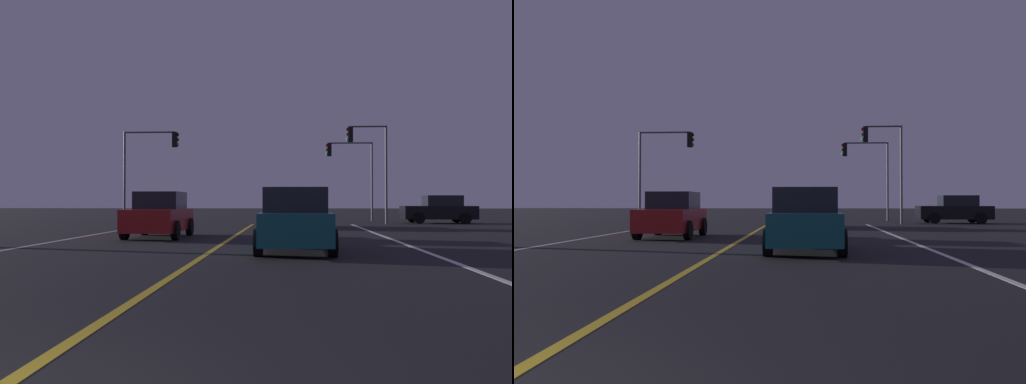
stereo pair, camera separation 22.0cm
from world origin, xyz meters
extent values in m
cube|color=silver|center=(5.72, 11.59, 0.00)|extent=(0.16, 35.18, 0.01)
cube|color=gold|center=(0.00, 11.59, 0.00)|extent=(0.16, 35.18, 0.01)
cylinder|color=black|center=(-1.82, 15.99, 0.34)|extent=(0.22, 0.68, 0.68)
cylinder|color=black|center=(-3.62, 15.99, 0.34)|extent=(0.22, 0.68, 0.68)
cylinder|color=black|center=(-1.82, 18.69, 0.34)|extent=(0.22, 0.68, 0.68)
cylinder|color=black|center=(-3.62, 18.69, 0.34)|extent=(0.22, 0.68, 0.68)
cube|color=maroon|center=(-2.72, 17.34, 0.66)|extent=(1.80, 4.30, 0.80)
cube|color=black|center=(-2.72, 17.59, 1.38)|extent=(1.60, 2.10, 0.64)
cube|color=red|center=(-2.12, 19.44, 0.76)|extent=(0.24, 0.08, 0.16)
cube|color=red|center=(-3.32, 19.44, 0.76)|extent=(0.24, 0.08, 0.16)
cylinder|color=black|center=(9.82, 30.26, 0.34)|extent=(0.68, 0.22, 0.68)
cylinder|color=black|center=(9.82, 32.06, 0.34)|extent=(0.68, 0.22, 0.68)
cylinder|color=black|center=(12.52, 30.26, 0.34)|extent=(0.68, 0.22, 0.68)
cylinder|color=black|center=(12.52, 32.06, 0.34)|extent=(0.68, 0.22, 0.68)
cube|color=black|center=(11.17, 31.16, 0.66)|extent=(4.30, 1.80, 0.80)
cube|color=black|center=(11.42, 31.16, 1.38)|extent=(2.10, 1.60, 0.64)
cube|color=red|center=(13.27, 30.56, 0.76)|extent=(0.08, 0.24, 0.16)
cube|color=red|center=(13.27, 31.76, 0.76)|extent=(0.08, 0.24, 0.16)
cylinder|color=black|center=(1.46, 26.73, 0.34)|extent=(0.22, 0.68, 0.68)
cylinder|color=black|center=(3.26, 26.73, 0.34)|extent=(0.22, 0.68, 0.68)
cylinder|color=black|center=(1.46, 24.03, 0.34)|extent=(0.22, 0.68, 0.68)
cylinder|color=black|center=(3.26, 24.03, 0.34)|extent=(0.22, 0.68, 0.68)
cube|color=navy|center=(2.36, 25.38, 0.66)|extent=(1.80, 4.30, 0.80)
cube|color=black|center=(2.36, 25.13, 1.38)|extent=(1.60, 2.10, 0.64)
cube|color=red|center=(1.76, 23.28, 0.76)|extent=(0.24, 0.08, 0.16)
cube|color=red|center=(2.96, 23.28, 0.76)|extent=(0.24, 0.08, 0.16)
cylinder|color=black|center=(1.34, 13.25, 0.34)|extent=(0.22, 0.68, 0.68)
cylinder|color=black|center=(3.14, 13.25, 0.34)|extent=(0.22, 0.68, 0.68)
cylinder|color=black|center=(1.34, 10.55, 0.34)|extent=(0.22, 0.68, 0.68)
cylinder|color=black|center=(3.14, 10.55, 0.34)|extent=(0.22, 0.68, 0.68)
cube|color=#145156|center=(2.24, 11.90, 0.66)|extent=(1.80, 4.30, 0.80)
cube|color=black|center=(2.24, 11.65, 1.38)|extent=(1.60, 2.10, 0.64)
cube|color=red|center=(1.64, 9.80, 0.76)|extent=(0.24, 0.08, 0.16)
cube|color=red|center=(2.84, 9.80, 0.76)|extent=(0.24, 0.08, 0.16)
cylinder|color=#4C4C51|center=(7.79, 29.68, 2.89)|extent=(0.14, 0.14, 5.79)
cylinder|color=#4C4C51|center=(6.76, 29.68, 5.74)|extent=(2.07, 0.10, 0.10)
cube|color=black|center=(5.72, 29.68, 5.29)|extent=(0.28, 0.36, 0.90)
sphere|color=#3A0605|center=(5.56, 29.68, 5.59)|extent=(0.20, 0.20, 0.20)
sphere|color=#3C2706|center=(5.56, 29.68, 5.29)|extent=(0.20, 0.20, 0.20)
sphere|color=#19E059|center=(5.56, 29.68, 4.99)|extent=(0.20, 0.20, 0.20)
cylinder|color=#4C4C51|center=(-7.79, 29.68, 2.77)|extent=(0.14, 0.14, 5.54)
cylinder|color=#4C4C51|center=(-6.26, 29.68, 5.49)|extent=(3.06, 0.10, 0.10)
cube|color=black|center=(-4.73, 29.68, 5.04)|extent=(0.28, 0.36, 0.90)
sphere|color=#3A0605|center=(-4.57, 29.68, 5.34)|extent=(0.20, 0.20, 0.20)
sphere|color=#3C2706|center=(-4.57, 29.68, 5.04)|extent=(0.20, 0.20, 0.20)
sphere|color=#19E059|center=(-4.57, 29.68, 4.74)|extent=(0.20, 0.20, 0.20)
cylinder|color=#4C4C51|center=(7.79, 35.18, 2.70)|extent=(0.14, 0.14, 5.41)
cylinder|color=#4C4C51|center=(6.34, 35.18, 5.36)|extent=(2.90, 0.10, 0.10)
cube|color=black|center=(4.89, 35.18, 4.91)|extent=(0.28, 0.36, 0.90)
sphere|color=#3A0605|center=(4.73, 35.18, 5.21)|extent=(0.20, 0.20, 0.20)
sphere|color=#3C2706|center=(4.73, 35.18, 4.91)|extent=(0.20, 0.20, 0.20)
sphere|color=#19E059|center=(4.73, 35.18, 4.61)|extent=(0.20, 0.20, 0.20)
camera|label=1|loc=(2.08, -2.74, 1.35)|focal=38.44mm
camera|label=2|loc=(2.30, -2.74, 1.35)|focal=38.44mm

